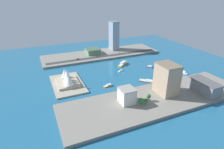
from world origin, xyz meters
The scene contains 24 objects.
ground_plane centered at (0.00, 0.00, 0.00)m, with size 440.00×440.00×0.00m, color #23668E.
quay_west centered at (-97.10, 0.00, 1.73)m, with size 70.00×240.00×3.46m, color gray.
quay_east centered at (97.10, 0.00, 1.73)m, with size 70.00×240.00×3.46m, color gray.
peninsula_point centered at (-10.95, 92.76, 1.00)m, with size 73.02×41.78×2.00m, color #A89E89.
road_strip centered at (77.03, 0.00, 3.54)m, with size 10.72×228.00×0.15m, color #38383D.
patrol_launch_navy centered at (-2.10, -53.61, 1.27)m, with size 11.12×9.34×3.49m.
water_taxi_orange centered at (-39.84, 41.65, 1.30)m, with size 5.65×14.08×3.34m.
sailboat_small_white centered at (1.69, 2.43, 0.96)m, with size 7.42×11.50×12.65m.
yacht_sleek_gray centered at (-48.51, -89.55, 1.33)m, with size 13.32×4.57×3.91m.
barge_flat_brown centered at (-50.20, -18.19, 1.16)m, with size 24.02×23.95×3.18m.
ferry_yellow_fast centered at (27.28, -15.34, 2.32)m, with size 21.61×25.78×5.82m.
catamaran_blue centered at (-20.38, -81.51, 1.86)m, with size 21.22×14.50×4.84m.
hotel_broad_white centered at (-91.24, 39.61, 12.54)m, with size 18.42×17.13×18.08m.
tower_tall_glass centered at (114.18, -36.39, 33.95)m, with size 24.22×15.77×60.90m.
apartment_midrise_tan centered at (-91.02, -16.21, 23.00)m, with size 28.84×22.08×39.00m.
terminal_long_green centered at (103.14, 16.56, 8.66)m, with size 27.88×28.12×10.33m.
warehouse_low_gray centered at (-109.69, -62.38, 11.46)m, with size 39.75×19.10×15.93m.
taxi_yellow_cab centered at (80.79, 16.60, 4.31)m, with size 2.01×5.18×1.38m.
van_white centered at (73.95, -51.37, 4.36)m, with size 1.98×5.02×1.51m.
sedan_silver centered at (81.14, 4.03, 4.40)m, with size 1.89×5.11×1.60m.
suv_black centered at (80.06, 54.42, 4.43)m, with size 1.96×4.49×1.68m.
traffic_light_waterfront centered at (70.18, -29.08, 7.81)m, with size 0.36×0.36×6.50m.
opera_landmark centered at (-11.88, 92.76, 10.32)m, with size 43.11×29.85×23.46m.
park_tree_cluster centered at (-102.23, 23.07, 8.96)m, with size 10.57×19.35×8.95m.
Camera 1 is at (-256.45, 130.95, 122.92)m, focal length 30.06 mm.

